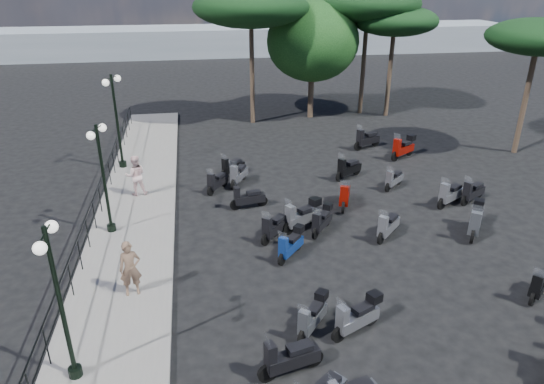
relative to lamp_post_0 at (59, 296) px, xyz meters
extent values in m
plane|color=black|center=(7.13, 5.21, -2.38)|extent=(120.00, 120.00, 0.00)
cube|color=slate|center=(0.63, 8.21, -2.31)|extent=(3.00, 30.00, 0.15)
cylinder|color=black|center=(-0.67, 0.49, -1.68)|extent=(0.04, 0.04, 1.10)
cylinder|color=black|center=(-0.67, 1.86, -1.68)|extent=(0.04, 0.04, 1.10)
cylinder|color=black|center=(-0.67, 3.22, -1.68)|extent=(0.04, 0.04, 1.10)
cylinder|color=black|center=(-0.67, 4.59, -1.68)|extent=(0.04, 0.04, 1.10)
cylinder|color=black|center=(-0.67, 5.96, -1.68)|extent=(0.04, 0.04, 1.10)
cylinder|color=black|center=(-0.67, 7.33, -1.68)|extent=(0.04, 0.04, 1.10)
cylinder|color=black|center=(-0.67, 8.70, -1.68)|extent=(0.04, 0.04, 1.10)
cylinder|color=black|center=(-0.67, 10.07, -1.68)|extent=(0.04, 0.04, 1.10)
cylinder|color=black|center=(-0.67, 11.44, -1.68)|extent=(0.04, 0.04, 1.10)
cylinder|color=black|center=(-0.67, 12.80, -1.68)|extent=(0.04, 0.04, 1.10)
cylinder|color=black|center=(-0.67, 14.17, -1.68)|extent=(0.04, 0.04, 1.10)
cylinder|color=black|center=(-0.67, 15.54, -1.68)|extent=(0.04, 0.04, 1.10)
cylinder|color=black|center=(-0.67, 16.91, -1.68)|extent=(0.04, 0.04, 1.10)
cylinder|color=black|center=(-0.67, 18.28, -1.68)|extent=(0.04, 0.04, 1.10)
cylinder|color=black|center=(-0.67, 19.65, -1.68)|extent=(0.04, 0.04, 1.10)
cylinder|color=black|center=(-0.67, 21.01, -1.68)|extent=(0.04, 0.04, 1.10)
cube|color=black|center=(-0.67, 8.01, -1.15)|extent=(0.04, 26.00, 0.04)
cube|color=black|center=(-0.67, 8.01, -1.68)|extent=(0.04, 26.00, 0.04)
cylinder|color=black|center=(0.00, 0.00, -2.12)|extent=(0.31, 0.31, 0.23)
cylinder|color=black|center=(0.00, 0.00, -0.28)|extent=(0.11, 0.11, 3.91)
cylinder|color=black|center=(0.00, 0.00, 1.53)|extent=(0.05, 0.88, 0.04)
sphere|color=white|center=(0.00, 0.44, 1.44)|extent=(0.27, 0.27, 0.27)
sphere|color=white|center=(0.00, -0.44, 1.44)|extent=(0.27, 0.27, 0.27)
cylinder|color=black|center=(-0.09, 7.06, -2.11)|extent=(0.32, 0.32, 0.24)
cylinder|color=black|center=(-0.09, 7.06, -0.25)|extent=(0.11, 0.11, 3.97)
cylinder|color=black|center=(-0.09, 7.06, 1.59)|extent=(0.28, 0.87, 0.04)
sphere|color=white|center=(0.03, 7.49, 1.49)|extent=(0.28, 0.28, 0.28)
sphere|color=white|center=(-0.21, 6.63, 1.49)|extent=(0.28, 0.28, 0.28)
cylinder|color=black|center=(-0.39, 13.57, -2.10)|extent=(0.35, 0.35, 0.26)
cylinder|color=black|center=(-0.39, 13.57, -0.03)|extent=(0.12, 0.12, 4.41)
cylinder|color=black|center=(-0.39, 13.57, 2.01)|extent=(0.44, 0.93, 0.04)
sphere|color=white|center=(-0.19, 14.03, 1.90)|extent=(0.31, 0.31, 0.31)
sphere|color=white|center=(-0.59, 13.12, 1.90)|extent=(0.31, 0.31, 0.31)
imported|color=brown|center=(1.03, 3.03, -1.39)|extent=(0.67, 0.49, 1.69)
imported|color=beige|center=(0.58, 10.15, -1.37)|extent=(0.91, 0.75, 1.72)
plane|color=white|center=(5.51, -2.01, -1.36)|extent=(0.16, 0.35, 0.33)
cylinder|color=black|center=(5.44, 0.33, -2.16)|extent=(0.35, 0.39, 0.44)
cylinder|color=black|center=(6.13, 1.17, -2.16)|extent=(0.35, 0.39, 0.44)
cube|color=#4C4F54|center=(5.82, 0.78, -2.00)|extent=(0.99, 1.11, 0.31)
cube|color=black|center=(5.91, 0.90, -1.75)|extent=(0.56, 0.59, 0.13)
cube|color=#4C4F54|center=(5.49, 0.38, -1.75)|extent=(0.34, 0.33, 0.64)
plane|color=white|center=(5.45, 0.34, -1.34)|extent=(0.31, 0.28, 0.34)
cube|color=black|center=(6.15, 1.18, -1.58)|extent=(0.42, 0.42, 0.24)
cylinder|color=black|center=(5.29, 5.36, -2.15)|extent=(0.39, 0.41, 0.47)
cylinder|color=black|center=(6.09, 6.21, -2.15)|extent=(0.39, 0.41, 0.47)
cube|color=black|center=(5.72, 5.82, -1.97)|extent=(1.11, 1.15, 0.33)
cube|color=black|center=(5.84, 5.94, -1.70)|extent=(0.62, 0.63, 0.14)
cube|color=black|center=(5.34, 5.42, -1.70)|extent=(0.36, 0.36, 0.68)
plane|color=white|center=(5.30, 5.37, -1.26)|extent=(0.32, 0.31, 0.36)
cylinder|color=black|center=(4.52, 8.28, -2.16)|extent=(0.46, 0.17, 0.45)
cylinder|color=black|center=(5.63, 8.47, -2.16)|extent=(0.46, 0.17, 0.45)
cube|color=black|center=(5.12, 8.38, -1.99)|extent=(1.25, 0.52, 0.32)
cube|color=black|center=(5.28, 8.41, -1.73)|extent=(0.60, 0.37, 0.13)
cube|color=black|center=(4.59, 8.29, -1.73)|extent=(0.25, 0.31, 0.66)
plane|color=white|center=(4.54, 8.28, -1.31)|extent=(0.13, 0.36, 0.35)
cylinder|color=black|center=(3.62, 9.85, -2.16)|extent=(0.34, 0.41, 0.44)
cylinder|color=black|center=(4.27, 10.73, -2.16)|extent=(0.34, 0.41, 0.44)
cube|color=black|center=(3.97, 10.33, -2.00)|extent=(0.96, 1.14, 0.31)
cube|color=black|center=(4.07, 10.45, -1.74)|extent=(0.55, 0.61, 0.13)
cube|color=black|center=(3.66, 9.91, -1.74)|extent=(0.34, 0.33, 0.64)
plane|color=white|center=(3.63, 9.86, -1.33)|extent=(0.32, 0.27, 0.34)
cylinder|color=black|center=(4.36, -0.76, -2.14)|extent=(0.49, 0.21, 0.48)
cylinder|color=black|center=(5.53, -0.47, -2.14)|extent=(0.49, 0.21, 0.48)
cube|color=black|center=(5.00, -0.60, -1.96)|extent=(1.35, 0.64, 0.34)
cube|color=black|center=(5.16, -0.56, -1.68)|extent=(0.66, 0.44, 0.14)
cube|color=black|center=(4.44, -0.74, -1.68)|extent=(0.29, 0.35, 0.70)
plane|color=white|center=(4.38, -0.76, -1.23)|extent=(0.17, 0.39, 0.37)
cube|color=black|center=(5.48, -1.77, -1.64)|extent=(0.70, 0.64, 0.15)
cylinder|color=black|center=(7.10, 5.50, -2.16)|extent=(0.34, 0.40, 0.44)
cylinder|color=black|center=(7.77, 6.37, -2.16)|extent=(0.34, 0.40, 0.44)
cube|color=black|center=(7.46, 5.97, -2.00)|extent=(0.98, 1.13, 0.31)
cube|color=black|center=(7.56, 6.10, -1.74)|extent=(0.55, 0.60, 0.13)
cube|color=black|center=(7.14, 5.56, -1.74)|extent=(0.34, 0.33, 0.64)
plane|color=white|center=(7.11, 5.52, -1.33)|extent=(0.32, 0.27, 0.34)
cube|color=black|center=(7.78, 6.39, -1.58)|extent=(0.42, 0.43, 0.24)
cylinder|color=black|center=(5.61, 4.03, -2.16)|extent=(0.36, 0.39, 0.44)
cylinder|color=black|center=(6.33, 4.86, -2.16)|extent=(0.36, 0.39, 0.44)
cube|color=navy|center=(6.00, 4.48, -2.00)|extent=(1.02, 1.11, 0.31)
cube|color=black|center=(6.10, 4.59, -1.74)|extent=(0.57, 0.60, 0.13)
cube|color=navy|center=(5.66, 4.08, -1.74)|extent=(0.34, 0.33, 0.64)
plane|color=white|center=(5.62, 4.04, -1.33)|extent=(0.31, 0.28, 0.34)
cube|color=black|center=(6.34, 4.87, -1.58)|extent=(0.43, 0.43, 0.24)
cylinder|color=black|center=(4.34, 11.65, -2.17)|extent=(0.40, 0.34, 0.43)
cylinder|color=black|center=(5.20, 12.31, -2.17)|extent=(0.40, 0.34, 0.43)
cube|color=black|center=(4.81, 12.01, -2.00)|extent=(1.12, 0.96, 0.31)
cube|color=black|center=(4.93, 12.10, -1.75)|extent=(0.59, 0.55, 0.13)
cube|color=black|center=(4.40, 11.69, -1.75)|extent=(0.32, 0.34, 0.63)
plane|color=white|center=(4.36, 11.66, -1.34)|extent=(0.27, 0.32, 0.34)
cylinder|color=black|center=(4.65, 10.35, -2.14)|extent=(0.32, 0.47, 0.48)
cylinder|color=black|center=(5.22, 11.40, -2.14)|extent=(0.32, 0.47, 0.48)
cube|color=#95969E|center=(4.96, 10.92, -1.96)|extent=(0.92, 1.30, 0.34)
cube|color=black|center=(5.04, 11.07, -1.68)|extent=(0.55, 0.67, 0.14)
cube|color=#95969E|center=(4.69, 10.42, -1.68)|extent=(0.37, 0.34, 0.70)
plane|color=white|center=(4.66, 10.36, -1.23)|extent=(0.37, 0.25, 0.37)
cylinder|color=black|center=(6.38, 0.25, -2.15)|extent=(0.47, 0.29, 0.47)
cylinder|color=black|center=(7.45, 0.76, -2.15)|extent=(0.47, 0.29, 0.47)
cube|color=#95969E|center=(6.96, 0.52, -1.97)|extent=(1.30, 0.86, 0.34)
cube|color=black|center=(7.11, 0.60, -1.69)|extent=(0.66, 0.52, 0.14)
cube|color=#95969E|center=(6.45, 0.28, -1.69)|extent=(0.32, 0.36, 0.69)
plane|color=white|center=(6.40, 0.25, -1.25)|extent=(0.23, 0.37, 0.37)
cube|color=black|center=(7.47, 0.77, -1.51)|extent=(0.44, 0.43, 0.26)
cylinder|color=black|center=(9.26, 4.77, -2.15)|extent=(0.40, 0.40, 0.47)
cylinder|color=black|center=(10.09, 5.61, -2.15)|extent=(0.40, 0.40, 0.47)
cube|color=gray|center=(9.71, 5.22, -1.97)|extent=(1.13, 1.14, 0.33)
cube|color=black|center=(9.83, 5.34, -1.70)|extent=(0.62, 0.62, 0.14)
cube|color=gray|center=(9.32, 4.83, -1.70)|extent=(0.36, 0.36, 0.68)
plane|color=white|center=(9.28, 4.79, -1.26)|extent=(0.32, 0.32, 0.36)
cylinder|color=black|center=(6.20, 5.97, -2.13)|extent=(0.50, 0.34, 0.51)
cylinder|color=black|center=(7.32, 6.59, -2.13)|extent=(0.50, 0.34, 0.51)
cube|color=gray|center=(6.81, 6.30, -1.93)|extent=(1.39, 0.99, 0.36)
cube|color=black|center=(6.97, 6.39, -1.63)|extent=(0.72, 0.59, 0.15)
cube|color=gray|center=(6.28, 6.01, -1.63)|extent=(0.36, 0.39, 0.75)
plane|color=white|center=(6.22, 5.98, -1.15)|extent=(0.27, 0.40, 0.40)
cube|color=black|center=(7.34, 6.60, -1.44)|extent=(0.48, 0.47, 0.28)
cylinder|color=black|center=(9.49, 10.40, -2.14)|extent=(0.46, 0.35, 0.49)
cylinder|color=black|center=(10.51, 11.06, -2.14)|extent=(0.46, 0.35, 0.49)
cube|color=black|center=(10.04, 10.75, -1.96)|extent=(1.30, 1.00, 0.34)
cube|color=black|center=(10.19, 10.85, -1.67)|extent=(0.68, 0.58, 0.14)
cube|color=black|center=(9.56, 10.44, -1.67)|extent=(0.35, 0.38, 0.71)
plane|color=white|center=(9.50, 10.41, -1.22)|extent=(0.28, 0.37, 0.38)
cylinder|color=black|center=(12.44, 4.30, -2.12)|extent=(0.39, 0.49, 0.53)
cylinder|color=black|center=(13.20, 5.38, -2.12)|extent=(0.39, 0.49, 0.53)
cube|color=#4C4F54|center=(12.85, 4.88, -1.92)|extent=(1.13, 1.38, 0.37)
cube|color=black|center=(12.96, 5.04, -1.61)|extent=(0.65, 0.73, 0.15)
cube|color=#4C4F54|center=(12.49, 4.37, -1.61)|extent=(0.41, 0.39, 0.77)
plane|color=white|center=(12.45, 4.32, -1.12)|extent=(0.39, 0.31, 0.41)
cube|color=black|center=(13.22, 5.39, -1.42)|extent=(0.50, 0.51, 0.29)
cylinder|color=black|center=(8.69, 7.32, -2.13)|extent=(0.28, 0.51, 0.50)
cylinder|color=black|center=(9.15, 8.49, -2.13)|extent=(0.28, 0.51, 0.50)
cube|color=#890D05|center=(8.93, 7.96, -1.94)|extent=(0.83, 1.40, 0.36)
cube|color=black|center=(9.00, 8.12, -1.65)|extent=(0.52, 0.70, 0.15)
cube|color=#890D05|center=(8.72, 7.40, -1.65)|extent=(0.38, 0.33, 0.73)
plane|color=white|center=(8.69, 7.34, -1.18)|extent=(0.40, 0.22, 0.39)
cylinder|color=black|center=(11.20, 8.95, -2.17)|extent=(0.38, 0.34, 0.43)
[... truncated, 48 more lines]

